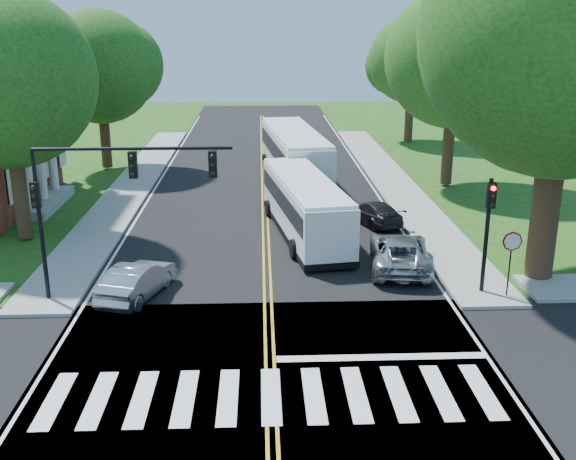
{
  "coord_description": "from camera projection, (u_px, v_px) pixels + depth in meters",
  "views": [
    {
      "loc": [
        -0.22,
        -17.12,
        10.09
      ],
      "look_at": [
        0.81,
        7.39,
        2.4
      ],
      "focal_mm": 42.0,
      "sensor_mm": 36.0,
      "label": 1
    }
  ],
  "objects": [
    {
      "name": "stop_sign",
      "position": [
        512.0,
        248.0,
        24.79
      ],
      "size": [
        0.76,
        0.08,
        2.53
      ],
      "color": "black",
      "rests_on": "ground"
    },
    {
      "name": "bus_lead",
      "position": [
        304.0,
        205.0,
        32.56
      ],
      "size": [
        3.95,
        11.08,
        2.81
      ],
      "rotation": [
        0.0,
        0.0,
        3.29
      ],
      "color": "white",
      "rests_on": "road"
    },
    {
      "name": "signal_ne",
      "position": [
        488.0,
        221.0,
        24.92
      ],
      "size": [
        0.3,
        0.46,
        4.4
      ],
      "color": "black",
      "rests_on": "ground"
    },
    {
      "name": "edge_line_w",
      "position": [
        150.0,
        197.0,
        40.04
      ],
      "size": [
        0.12,
        70.0,
        0.01
      ],
      "primitive_type": "cube",
      "color": "silver",
      "rests_on": "road"
    },
    {
      "name": "road",
      "position": [
        265.0,
        214.0,
        36.5
      ],
      "size": [
        14.0,
        96.0,
        0.01
      ],
      "primitive_type": "cube",
      "color": "black",
      "rests_on": "ground"
    },
    {
      "name": "crosswalk",
      "position": [
        271.0,
        395.0,
        18.86
      ],
      "size": [
        12.6,
        3.0,
        0.01
      ],
      "primitive_type": "cube",
      "color": "silver",
      "rests_on": "road"
    },
    {
      "name": "center_line",
      "position": [
        264.0,
        195.0,
        40.31
      ],
      "size": [
        0.36,
        70.0,
        0.01
      ],
      "primitive_type": "cube",
      "color": "gold",
      "rests_on": "road"
    },
    {
      "name": "tree_west_far",
      "position": [
        100.0,
        67.0,
        45.42
      ],
      "size": [
        7.6,
        7.6,
        10.67
      ],
      "color": "#372616",
      "rests_on": "ground"
    },
    {
      "name": "tree_ne_big",
      "position": [
        566.0,
        33.0,
        24.53
      ],
      "size": [
        10.8,
        10.8,
        14.91
      ],
      "color": "#372616",
      "rests_on": "ground"
    },
    {
      "name": "sidewalk_nw",
      "position": [
        134.0,
        184.0,
        42.83
      ],
      "size": [
        2.6,
        40.0,
        0.15
      ],
      "primitive_type": "cube",
      "color": "gray",
      "rests_on": "ground"
    },
    {
      "name": "sidewalk_ne",
      "position": [
        392.0,
        182.0,
        43.49
      ],
      "size": [
        2.6,
        40.0,
        0.15
      ],
      "primitive_type": "cube",
      "color": "gray",
      "rests_on": "ground"
    },
    {
      "name": "tree_east_far",
      "position": [
        412.0,
        60.0,
        55.92
      ],
      "size": [
        7.2,
        7.2,
        10.34
      ],
      "color": "#372616",
      "rests_on": "ground"
    },
    {
      "name": "signal_nw",
      "position": [
        102.0,
        187.0,
        23.93
      ],
      "size": [
        7.15,
        0.46,
        5.66
      ],
      "color": "black",
      "rests_on": "ground"
    },
    {
      "name": "ground",
      "position": [
        271.0,
        387.0,
        19.34
      ],
      "size": [
        140.0,
        140.0,
        0.0
      ],
      "primitive_type": "plane",
      "color": "#174B12",
      "rests_on": "ground"
    },
    {
      "name": "bus_follow",
      "position": [
        294.0,
        154.0,
        43.4
      ],
      "size": [
        4.15,
        13.03,
        3.32
      ],
      "rotation": [
        0.0,
        0.0,
        3.25
      ],
      "color": "white",
      "rests_on": "road"
    },
    {
      "name": "tree_west_near",
      "position": [
        6.0,
        80.0,
        29.98
      ],
      "size": [
        8.0,
        8.0,
        11.4
      ],
      "color": "#372616",
      "rests_on": "ground"
    },
    {
      "name": "edge_line_e",
      "position": [
        377.0,
        194.0,
        40.58
      ],
      "size": [
        0.12,
        70.0,
        0.01
      ],
      "primitive_type": "cube",
      "color": "silver",
      "rests_on": "road"
    },
    {
      "name": "tree_east_mid",
      "position": [
        455.0,
        58.0,
        40.33
      ],
      "size": [
        8.4,
        8.4,
        11.93
      ],
      "color": "#372616",
      "rests_on": "ground"
    },
    {
      "name": "cross_road",
      "position": [
        271.0,
        386.0,
        19.34
      ],
      "size": [
        60.0,
        12.0,
        0.01
      ],
      "primitive_type": "cube",
      "color": "black",
      "rests_on": "ground"
    },
    {
      "name": "stop_bar",
      "position": [
        382.0,
        357.0,
        21.0
      ],
      "size": [
        6.6,
        0.4,
        0.01
      ],
      "primitive_type": "cube",
      "color": "silver",
      "rests_on": "road"
    },
    {
      "name": "dark_sedan",
      "position": [
        373.0,
        212.0,
        34.61
      ],
      "size": [
        2.98,
        4.35,
        1.17
      ],
      "primitive_type": "imported",
      "rotation": [
        0.0,
        0.0,
        3.51
      ],
      "color": "black",
      "rests_on": "road"
    },
    {
      "name": "hatchback",
      "position": [
        137.0,
        280.0,
        25.36
      ],
      "size": [
        2.58,
        4.34,
        1.35
      ],
      "primitive_type": "imported",
      "rotation": [
        0.0,
        0.0,
        2.84
      ],
      "color": "#A7A9AE",
      "rests_on": "road"
    },
    {
      "name": "suv",
      "position": [
        400.0,
        252.0,
        28.33
      ],
      "size": [
        3.06,
        5.45,
        1.44
      ],
      "primitive_type": "imported",
      "rotation": [
        0.0,
        0.0,
        3.01
      ],
      "color": "#A1A3A8",
      "rests_on": "road"
    }
  ]
}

